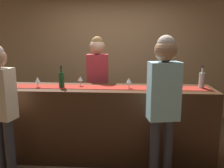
# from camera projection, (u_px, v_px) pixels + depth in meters

# --- Properties ---
(ground_plane) EXTENTS (10.00, 10.00, 0.00)m
(ground_plane) POSITION_uv_depth(u_px,v_px,m) (106.00, 157.00, 3.44)
(ground_plane) COLOR brown
(back_wall) EXTENTS (6.00, 0.12, 2.90)m
(back_wall) POSITION_uv_depth(u_px,v_px,m) (114.00, 50.00, 5.01)
(back_wall) COLOR tan
(back_wall) RESTS_ON ground
(bar_counter) EXTENTS (2.95, 0.60, 1.05)m
(bar_counter) POSITION_uv_depth(u_px,v_px,m) (106.00, 123.00, 3.34)
(bar_counter) COLOR #3D2314
(bar_counter) RESTS_ON ground
(counter_runner_cloth) EXTENTS (2.80, 0.28, 0.01)m
(counter_runner_cloth) POSITION_uv_depth(u_px,v_px,m) (105.00, 87.00, 3.23)
(counter_runner_cloth) COLOR maroon
(counter_runner_cloth) RESTS_ON bar_counter
(wine_bottle_green) EXTENTS (0.07, 0.07, 0.30)m
(wine_bottle_green) POSITION_uv_depth(u_px,v_px,m) (62.00, 80.00, 3.20)
(wine_bottle_green) COLOR #194723
(wine_bottle_green) RESTS_ON bar_counter
(wine_bottle_clear) EXTENTS (0.07, 0.07, 0.30)m
(wine_bottle_clear) POSITION_uv_depth(u_px,v_px,m) (202.00, 80.00, 3.16)
(wine_bottle_clear) COLOR #B2C6C1
(wine_bottle_clear) RESTS_ON bar_counter
(wine_glass_near_customer) EXTENTS (0.07, 0.07, 0.14)m
(wine_glass_near_customer) POSITION_uv_depth(u_px,v_px,m) (38.00, 80.00, 3.22)
(wine_glass_near_customer) COLOR silver
(wine_glass_near_customer) RESTS_ON bar_counter
(wine_glass_mid_counter) EXTENTS (0.07, 0.07, 0.14)m
(wine_glass_mid_counter) POSITION_uv_depth(u_px,v_px,m) (129.00, 81.00, 3.15)
(wine_glass_mid_counter) COLOR silver
(wine_glass_mid_counter) RESTS_ON bar_counter
(wine_glass_far_end) EXTENTS (0.07, 0.07, 0.14)m
(wine_glass_far_end) POSITION_uv_depth(u_px,v_px,m) (80.00, 79.00, 3.29)
(wine_glass_far_end) COLOR silver
(wine_glass_far_end) RESTS_ON bar_counter
(bartender) EXTENTS (0.35, 0.24, 1.74)m
(bartender) POSITION_uv_depth(u_px,v_px,m) (98.00, 77.00, 3.81)
(bartender) COLOR #26262B
(bartender) RESTS_ON ground
(customer_sipping) EXTENTS (0.37, 0.26, 1.75)m
(customer_sipping) POSITION_uv_depth(u_px,v_px,m) (164.00, 96.00, 2.60)
(customer_sipping) COLOR #33333D
(customer_sipping) RESTS_ON ground
(customer_browsing) EXTENTS (0.38, 0.27, 1.65)m
(customer_browsing) POSITION_uv_depth(u_px,v_px,m) (0.00, 99.00, 2.76)
(customer_browsing) COLOR #33333D
(customer_browsing) RESTS_ON ground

